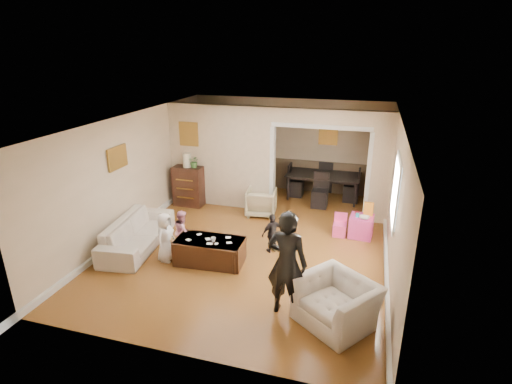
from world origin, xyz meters
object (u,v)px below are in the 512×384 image
(play_table, at_px, (361,226))
(child_toddler, at_px, (273,233))
(armchair_back, at_px, (261,202))
(adult_person, at_px, (287,264))
(child_kneel_b, at_px, (183,231))
(dresser, at_px, (189,186))
(child_kneel_a, at_px, (165,237))
(table_lamp, at_px, (187,160))
(cyan_cup, at_px, (357,215))
(dining_table, at_px, (323,186))
(coffee_table, at_px, (210,251))
(armchair_front, at_px, (336,302))
(sofa, at_px, (138,233))
(coffee_cup, at_px, (213,240))

(play_table, bearing_deg, child_toddler, -144.19)
(armchair_back, xyz_separation_m, adult_person, (1.40, -3.61, 0.54))
(child_kneel_b, xyz_separation_m, child_toddler, (1.75, 0.45, -0.02))
(dresser, relative_size, adult_person, 0.60)
(child_kneel_a, bearing_deg, play_table, -53.57)
(play_table, distance_m, child_kneel_b, 3.83)
(table_lamp, relative_size, cyan_cup, 4.50)
(cyan_cup, relative_size, dining_table, 0.04)
(armchair_back, height_order, child_kneel_b, child_kneel_b)
(coffee_table, bearing_deg, armchair_front, -24.38)
(cyan_cup, relative_size, child_kneel_b, 0.09)
(armchair_back, height_order, adult_person, adult_person)
(armchair_back, xyz_separation_m, dresser, (-1.98, 0.09, 0.19))
(armchair_front, xyz_separation_m, child_kneel_a, (-3.35, 0.98, 0.14))
(child_toddler, bearing_deg, armchair_front, 83.43)
(coffee_table, distance_m, child_kneel_b, 0.79)
(dresser, relative_size, child_kneel_b, 1.20)
(sofa, distance_m, dresser, 2.43)
(armchair_back, bearing_deg, adult_person, 104.58)
(adult_person, bearing_deg, armchair_front, -176.93)
(coffee_table, relative_size, child_toddler, 1.56)
(play_table, bearing_deg, armchair_front, -94.50)
(coffee_table, bearing_deg, coffee_cup, -26.57)
(dining_table, bearing_deg, child_kneel_a, -119.38)
(coffee_cup, bearing_deg, armchair_front, -24.29)
(dresser, height_order, child_kneel_b, dresser)
(dining_table, relative_size, child_kneel_b, 2.25)
(armchair_front, xyz_separation_m, child_toddler, (-1.45, 1.88, 0.06))
(table_lamp, relative_size, dining_table, 0.18)
(armchair_back, xyz_separation_m, table_lamp, (-1.98, 0.09, 0.89))
(coffee_cup, bearing_deg, sofa, 172.46)
(armchair_back, bearing_deg, cyan_cup, 159.00)
(table_lamp, xyz_separation_m, play_table, (4.40, -0.64, -0.98))
(armchair_back, xyz_separation_m, coffee_table, (-0.32, -2.51, -0.09))
(play_table, xyz_separation_m, child_toddler, (-1.69, -1.22, 0.18))
(sofa, bearing_deg, armchair_back, -47.83)
(dresser, relative_size, play_table, 2.12)
(child_toddler, bearing_deg, child_kneel_b, -29.71)
(play_table, bearing_deg, adult_person, -108.31)
(coffee_table, xyz_separation_m, play_table, (2.74, 1.97, -0.01))
(cyan_cup, relative_size, child_toddler, 0.10)
(adult_person, relative_size, child_kneel_a, 1.77)
(armchair_back, height_order, coffee_table, armchair_back)
(child_kneel_b, bearing_deg, child_kneel_a, 137.44)
(armchair_back, xyz_separation_m, child_kneel_b, (-1.02, -2.21, 0.11))
(dining_table, xyz_separation_m, child_kneel_b, (-2.34, -3.77, 0.09))
(dining_table, xyz_separation_m, child_kneel_a, (-2.49, -4.22, 0.15))
(armchair_front, xyz_separation_m, cyan_cup, (0.14, 3.05, 0.16))
(sofa, bearing_deg, coffee_cup, -104.60)
(dresser, xyz_separation_m, dining_table, (3.30, 1.47, -0.18))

